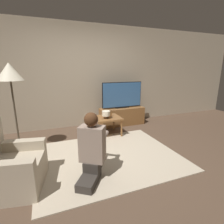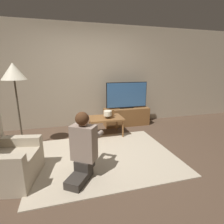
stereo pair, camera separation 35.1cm
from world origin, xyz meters
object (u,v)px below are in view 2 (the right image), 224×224
person_kneeling (83,146)px  table_lamp (108,114)px  armchair (5,162)px  tv (127,95)px  coffee_table (106,119)px  floor_lamp (14,76)px

person_kneeling → table_lamp: size_ratio=5.28×
armchair → person_kneeling: person_kneeling is taller
person_kneeling → table_lamp: (0.70, 1.38, 0.06)m
tv → table_lamp: 0.99m
armchair → coffee_table: bearing=-42.3°
tv → coffee_table: tv is taller
person_kneeling → tv: bearing=-90.0°
floor_lamp → table_lamp: (1.75, 0.11, -0.86)m
coffee_table → floor_lamp: size_ratio=0.47×
person_kneeling → coffee_table: bearing=-80.4°
person_kneeling → floor_lamp: bearing=-16.2°
person_kneeling → table_lamp: person_kneeling is taller
tv → coffee_table: (-0.71, -0.58, -0.44)m
floor_lamp → person_kneeling: (1.05, -1.27, -0.91)m
tv → person_kneeling: size_ratio=1.17×
armchair → table_lamp: size_ratio=4.88×
floor_lamp → person_kneeling: floor_lamp is taller
tv → floor_lamp: floor_lamp is taller
armchair → table_lamp: armchair is taller
person_kneeling → armchair: bearing=24.0°
floor_lamp → tv: bearing=17.5°
floor_lamp → coffee_table: bearing=6.3°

